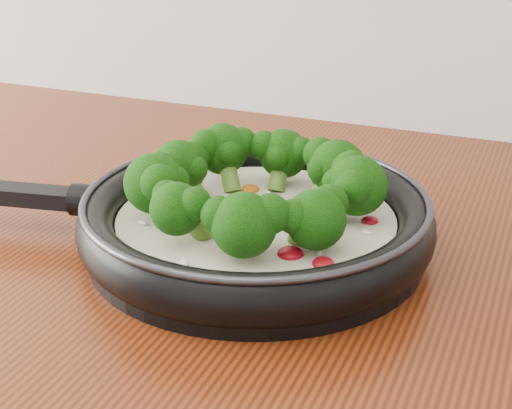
% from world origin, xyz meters
% --- Properties ---
extents(skillet, '(0.59, 0.42, 0.11)m').
position_xyz_m(skillet, '(0.06, 1.03, 0.94)').
color(skillet, black).
rests_on(skillet, counter).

